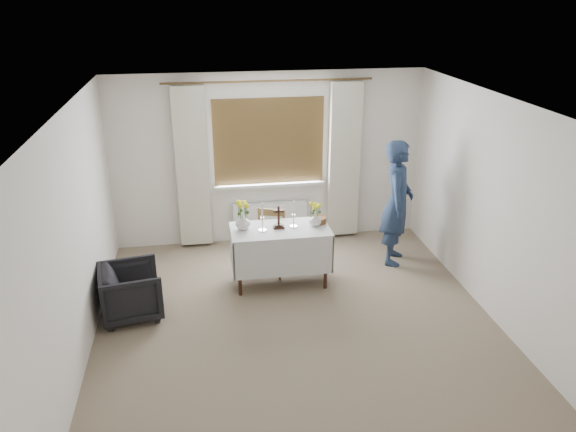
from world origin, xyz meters
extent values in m
plane|color=gray|center=(0.00, 0.00, 0.00)|extent=(5.00, 5.00, 0.00)
cube|color=silver|center=(-0.05, 1.10, 0.38)|extent=(1.24, 0.64, 0.76)
imported|color=black|center=(-1.86, 0.60, 0.31)|extent=(0.78, 0.77, 0.62)
imported|color=#22334F|center=(1.61, 1.48, 0.86)|extent=(0.63, 0.74, 1.73)
cube|color=white|center=(0.00, 2.42, 0.30)|extent=(1.10, 0.10, 0.60)
imported|color=silver|center=(-0.50, 1.16, 0.86)|extent=(0.23, 0.23, 0.20)
imported|color=silver|center=(0.40, 1.12, 0.84)|extent=(0.20, 0.20, 0.17)
cylinder|color=brown|center=(0.46, 1.20, 0.80)|extent=(0.24, 0.24, 0.08)
camera|label=1|loc=(-0.98, -5.26, 3.57)|focal=35.00mm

